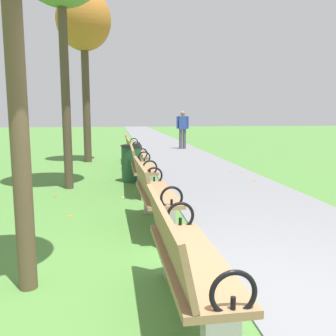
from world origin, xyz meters
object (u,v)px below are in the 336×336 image
at_px(park_bench_2, 153,193).
at_px(pedestrian_walking, 183,128).
at_px(trash_bin, 131,163).
at_px(park_bench_1, 184,258).
at_px(park_bench_3, 141,167).
at_px(park_bench_5, 132,147).
at_px(park_bench_4, 135,155).
at_px(tree_3, 84,23).

bearing_deg(park_bench_2, pedestrian_walking, 77.62).
distance_m(park_bench_2, trash_bin, 3.47).
height_order(park_bench_1, park_bench_3, same).
bearing_deg(trash_bin, pedestrian_walking, 71.04).
xyz_separation_m(park_bench_2, park_bench_5, (-0.00, 6.74, 0.00)).
height_order(park_bench_4, pedestrian_walking, pedestrian_walking).
bearing_deg(park_bench_3, tree_3, 106.25).
distance_m(park_bench_3, trash_bin, 1.11).
height_order(park_bench_3, park_bench_5, same).
distance_m(park_bench_5, pedestrian_walking, 4.73).
height_order(park_bench_1, tree_3, tree_3).
xyz_separation_m(tree_3, trash_bin, (1.23, -3.63, -3.83)).
distance_m(park_bench_2, park_bench_3, 2.37).
distance_m(park_bench_2, park_bench_4, 4.65).
bearing_deg(pedestrian_walking, park_bench_1, -100.28).
distance_m(tree_3, pedestrian_walking, 6.23).
bearing_deg(park_bench_2, trash_bin, 92.43).
relative_size(park_bench_3, park_bench_4, 1.00).
height_order(park_bench_4, park_bench_5, same).
xyz_separation_m(park_bench_3, tree_3, (-1.38, 4.73, 3.77)).
distance_m(park_bench_4, trash_bin, 1.19).
distance_m(park_bench_1, park_bench_5, 9.01).
bearing_deg(tree_3, park_bench_5, -14.66).
bearing_deg(park_bench_2, park_bench_4, 90.00).
relative_size(park_bench_3, trash_bin, 1.91).
bearing_deg(park_bench_1, trash_bin, 91.47).
bearing_deg(trash_bin, park_bench_4, 82.87).
distance_m(park_bench_5, tree_3, 4.03).
distance_m(park_bench_1, park_bench_2, 2.27).
bearing_deg(tree_3, park_bench_1, -81.62).
bearing_deg(park_bench_4, park_bench_3, -90.00).
height_order(park_bench_1, park_bench_5, same).
distance_m(park_bench_3, pedestrian_walking, 8.78).
bearing_deg(park_bench_5, trash_bin, -92.58).
bearing_deg(park_bench_1, pedestrian_walking, 79.72).
bearing_deg(park_bench_4, park_bench_2, -90.00).
distance_m(park_bench_4, tree_3, 4.70).
relative_size(pedestrian_walking, trash_bin, 1.93).
xyz_separation_m(park_bench_4, park_bench_5, (-0.00, 2.09, 0.00)).
xyz_separation_m(park_bench_5, pedestrian_walking, (2.37, 4.07, 0.44)).
bearing_deg(park_bench_2, tree_3, 101.00).
bearing_deg(tree_3, trash_bin, -71.25).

